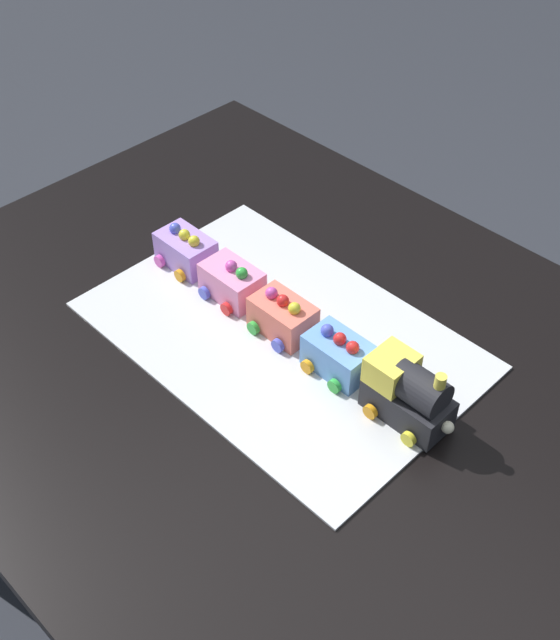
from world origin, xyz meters
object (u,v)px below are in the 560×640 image
at_px(cake_car_hopper_sky_blue, 339,355).
at_px(cake_car_gondola_lavender, 186,250).
at_px(cake_car_flatbed_bubblegum, 232,282).
at_px(dining_table, 300,415).
at_px(cake_car_caboose_coral, 283,316).
at_px(cake_locomotive, 408,393).

distance_m(cake_car_hopper_sky_blue, cake_car_gondola_lavender, 0.35).
bearing_deg(cake_car_flatbed_bubblegum, dining_table, 168.95).
bearing_deg(cake_car_hopper_sky_blue, cake_car_gondola_lavender, 0.00).
bearing_deg(cake_car_hopper_sky_blue, cake_car_caboose_coral, 0.00).
relative_size(cake_car_hopper_sky_blue, cake_car_caboose_coral, 1.00).
height_order(cake_car_hopper_sky_blue, cake_car_flatbed_bubblegum, same).
height_order(cake_car_hopper_sky_blue, cake_car_caboose_coral, same).
bearing_deg(dining_table, cake_car_hopper_sky_blue, -135.55).
bearing_deg(cake_car_hopper_sky_blue, cake_car_flatbed_bubblegum, 0.00).
relative_size(cake_car_caboose_coral, cake_car_gondola_lavender, 1.00).
height_order(cake_car_caboose_coral, cake_car_flatbed_bubblegum, same).
height_order(dining_table, cake_locomotive, cake_locomotive).
bearing_deg(dining_table, cake_car_caboose_coral, -25.93).
xyz_separation_m(cake_locomotive, cake_car_flatbed_bubblegum, (0.36, -0.00, -0.02)).
height_order(cake_locomotive, cake_car_caboose_coral, cake_locomotive).
xyz_separation_m(dining_table, cake_locomotive, (-0.17, -0.04, 0.16)).
bearing_deg(cake_locomotive, dining_table, 12.86).
height_order(dining_table, cake_car_caboose_coral, cake_car_caboose_coral).
height_order(dining_table, cake_car_hopper_sky_blue, cake_car_hopper_sky_blue).
distance_m(cake_car_flatbed_bubblegum, cake_car_gondola_lavender, 0.12).
height_order(cake_car_caboose_coral, cake_car_gondola_lavender, same).
xyz_separation_m(cake_car_hopper_sky_blue, cake_car_flatbed_bubblegum, (0.24, 0.00, -0.00)).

